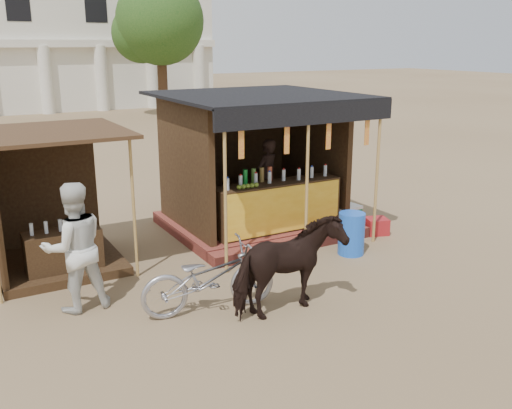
{
  "coord_description": "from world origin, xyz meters",
  "views": [
    {
      "loc": [
        -4.56,
        -6.47,
        3.74
      ],
      "look_at": [
        0.0,
        1.6,
        1.1
      ],
      "focal_mm": 40.0,
      "sensor_mm": 36.0,
      "label": 1
    }
  ],
  "objects": [
    {
      "name": "tree",
      "position": [
        5.81,
        22.14,
        4.63
      ],
      "size": [
        4.5,
        4.4,
        7.0
      ],
      "color": "#382314",
      "rests_on": "ground"
    },
    {
      "name": "cow",
      "position": [
        -0.49,
        -0.21,
        0.7
      ],
      "size": [
        1.72,
        0.92,
        1.4
      ],
      "primitive_type": "imported",
      "rotation": [
        0.0,
        0.0,
        1.67
      ],
      "color": "black",
      "rests_on": "ground"
    },
    {
      "name": "motorbike",
      "position": [
        -1.45,
        0.39,
        0.52
      ],
      "size": [
        2.04,
        0.96,
        1.03
      ],
      "primitive_type": "imported",
      "rotation": [
        0.0,
        0.0,
        1.42
      ],
      "color": "#98979F",
      "rests_on": "ground"
    },
    {
      "name": "bystander",
      "position": [
        -3.07,
        1.4,
        0.95
      ],
      "size": [
        0.95,
        0.75,
        1.89
      ],
      "primitive_type": "imported",
      "rotation": [
        0.0,
        0.0,
        3.18
      ],
      "color": "silver",
      "rests_on": "ground"
    },
    {
      "name": "main_stall",
      "position": [
        1.02,
        3.36,
        1.02
      ],
      "size": [
        3.6,
        3.61,
        2.78
      ],
      "color": "brown",
      "rests_on": "ground"
    },
    {
      "name": "cooler",
      "position": [
        2.67,
        2.55,
        0.23
      ],
      "size": [
        0.69,
        0.51,
        0.46
      ],
      "color": "#1B793C",
      "rests_on": "ground"
    },
    {
      "name": "ground",
      "position": [
        0.0,
        0.0,
        0.0
      ],
      "size": [
        120.0,
        120.0,
        0.0
      ],
      "primitive_type": "plane",
      "color": "#846B4C",
      "rests_on": "ground"
    },
    {
      "name": "red_crate",
      "position": [
        2.96,
        1.88,
        0.16
      ],
      "size": [
        0.52,
        0.5,
        0.33
      ],
      "primitive_type": "cube",
      "rotation": [
        0.0,
        0.0,
        -0.31
      ],
      "color": "maroon",
      "rests_on": "ground"
    },
    {
      "name": "secondary_stall",
      "position": [
        -3.17,
        3.24,
        0.85
      ],
      "size": [
        2.4,
        2.4,
        2.38
      ],
      "color": "#3C2A16",
      "rests_on": "ground"
    },
    {
      "name": "blue_barrel",
      "position": [
        1.79,
        1.23,
        0.39
      ],
      "size": [
        0.54,
        0.54,
        0.78
      ],
      "primitive_type": "cylinder",
      "rotation": [
        0.0,
        0.0,
        -0.15
      ],
      "color": "blue",
      "rests_on": "ground"
    }
  ]
}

